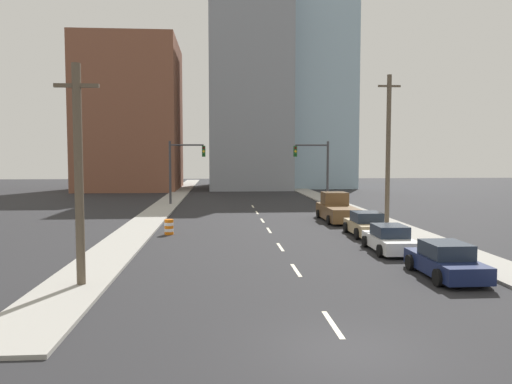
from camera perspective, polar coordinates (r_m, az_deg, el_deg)
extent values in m
plane|color=#262628|center=(13.25, 10.78, -17.42)|extent=(200.00, 200.00, 0.00)
cube|color=#9E9B93|center=(58.22, -9.50, -0.73)|extent=(2.52, 91.72, 0.13)
cube|color=#9E9B93|center=(59.17, 7.40, -0.64)|extent=(2.52, 91.72, 0.13)
cube|color=beige|center=(15.07, 8.75, -14.70)|extent=(0.16, 2.40, 0.01)
cube|color=beige|center=(21.63, 4.59, -8.88)|extent=(0.16, 2.40, 0.01)
cube|color=beige|center=(26.97, 2.80, -6.29)|extent=(0.16, 2.40, 0.01)
cube|color=beige|center=(33.00, 1.49, -4.39)|extent=(0.16, 2.40, 0.01)
cube|color=beige|center=(38.01, 0.73, -3.28)|extent=(0.16, 2.40, 0.01)
cube|color=beige|center=(43.46, 0.11, -2.36)|extent=(0.16, 2.40, 0.01)
cube|color=beige|center=(48.81, -0.37, -1.66)|extent=(0.16, 2.40, 0.01)
cube|color=brown|center=(77.03, -14.07, 8.36)|extent=(14.00, 16.00, 21.66)
cube|color=gray|center=(80.52, -0.91, 11.57)|extent=(12.00, 20.00, 30.83)
cube|color=#99B7CC|center=(85.60, 5.64, 11.23)|extent=(13.00, 20.00, 31.22)
cylinder|color=#38383D|center=(50.83, -9.79, 2.14)|extent=(0.24, 0.24, 6.44)
cylinder|color=#38383D|center=(50.68, -7.92, 5.35)|extent=(3.37, 0.16, 0.16)
cube|color=#194C1E|center=(50.59, -6.00, 4.65)|extent=(0.34, 0.32, 1.10)
cylinder|color=#4C0C0C|center=(50.43, -6.01, 5.04)|extent=(0.22, 0.04, 0.22)
cylinder|color=yellow|center=(50.42, -6.00, 4.65)|extent=(0.22, 0.04, 0.22)
cylinder|color=#0C3F14|center=(50.42, -6.00, 4.27)|extent=(0.22, 0.04, 0.22)
cylinder|color=#38383D|center=(51.79, 8.19, 2.19)|extent=(0.24, 0.24, 6.44)
cylinder|color=#38383D|center=(51.45, 6.38, 5.34)|extent=(3.37, 0.16, 0.16)
cube|color=#194C1E|center=(51.15, 4.51, 4.65)|extent=(0.34, 0.32, 1.10)
cylinder|color=#4C0C0C|center=(50.99, 4.54, 5.04)|extent=(0.22, 0.04, 0.22)
cylinder|color=yellow|center=(50.99, 4.54, 4.66)|extent=(0.22, 0.04, 0.22)
cylinder|color=#0C3F14|center=(50.98, 4.54, 4.27)|extent=(0.22, 0.04, 0.22)
cylinder|color=brown|center=(19.32, -19.60, 1.63)|extent=(0.32, 0.32, 8.20)
cube|color=brown|center=(19.48, -19.83, 11.38)|extent=(1.60, 0.14, 0.14)
cylinder|color=brown|center=(36.83, 14.86, 4.64)|extent=(0.32, 0.32, 10.63)
cube|color=brown|center=(37.17, 14.99, 11.61)|extent=(1.60, 0.14, 0.14)
cylinder|color=orange|center=(31.68, -9.91, -4.64)|extent=(0.56, 0.56, 0.19)
cylinder|color=white|center=(31.65, -9.92, -4.30)|extent=(0.56, 0.56, 0.19)
cylinder|color=orange|center=(31.63, -9.92, -3.96)|extent=(0.56, 0.56, 0.19)
cylinder|color=white|center=(31.60, -9.92, -3.62)|extent=(0.56, 0.56, 0.19)
cylinder|color=orange|center=(31.58, -9.93, -3.27)|extent=(0.56, 0.56, 0.19)
cube|color=#141E47|center=(21.60, 20.84, -7.80)|extent=(1.80, 4.40, 0.64)
cube|color=#1E2838|center=(21.49, 20.88, -6.18)|extent=(1.57, 1.98, 0.60)
cylinder|color=black|center=(22.49, 17.19, -7.69)|extent=(0.22, 0.67, 0.67)
cylinder|color=black|center=(23.23, 21.46, -7.42)|extent=(0.22, 0.67, 0.67)
cylinder|color=black|center=(20.05, 20.09, -9.19)|extent=(0.22, 0.67, 0.67)
cylinder|color=black|center=(20.87, 24.76, -8.79)|extent=(0.22, 0.67, 0.67)
cube|color=silver|center=(26.44, 15.01, -5.58)|extent=(1.80, 4.37, 0.63)
cube|color=#1E2838|center=(26.35, 15.04, -4.29)|extent=(1.55, 1.98, 0.58)
cylinder|color=black|center=(27.48, 12.36, -5.55)|extent=(0.23, 0.62, 0.62)
cylinder|color=black|center=(28.01, 15.89, -5.43)|extent=(0.23, 0.62, 0.62)
cylinder|color=black|center=(24.94, 14.01, -6.55)|extent=(0.23, 0.62, 0.62)
cylinder|color=black|center=(25.52, 17.86, -6.38)|extent=(0.23, 0.62, 0.62)
cube|color=tan|center=(31.43, 12.51, -3.96)|extent=(1.87, 4.32, 0.67)
cube|color=#1E2838|center=(31.35, 12.53, -2.80)|extent=(1.63, 1.95, 0.62)
cylinder|color=black|center=(32.48, 10.24, -3.99)|extent=(0.23, 0.68, 0.68)
cylinder|color=black|center=(32.99, 13.44, -3.92)|extent=(0.23, 0.68, 0.68)
cylinder|color=black|center=(29.93, 11.46, -4.69)|extent=(0.23, 0.68, 0.68)
cylinder|color=black|center=(30.47, 14.92, -4.59)|extent=(0.23, 0.68, 0.68)
cube|color=brown|center=(38.09, 9.27, -2.29)|extent=(2.11, 6.30, 0.98)
cube|color=brown|center=(38.91, 8.97, -0.72)|extent=(1.83, 1.90, 0.96)
cylinder|color=black|center=(39.80, 7.13, -2.49)|extent=(0.22, 0.68, 0.68)
cylinder|color=black|center=(40.25, 10.11, -2.45)|extent=(0.22, 0.68, 0.68)
cylinder|color=black|center=(36.01, 8.31, -3.19)|extent=(0.22, 0.68, 0.68)
cylinder|color=black|center=(36.51, 11.58, -3.13)|extent=(0.22, 0.68, 0.68)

